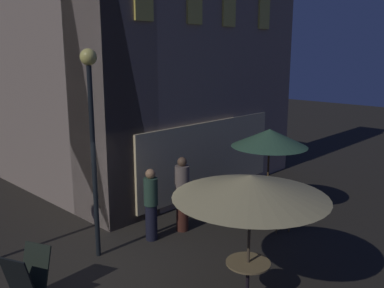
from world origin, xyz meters
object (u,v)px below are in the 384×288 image
Objects in this scene: patron_seated_0 at (247,198)px; patron_seated_1 at (279,203)px; cafe_table_1 at (267,200)px; patio_umbrella_1 at (269,138)px; cafe_chair_2 at (282,209)px; cafe_chair_0 at (250,190)px; street_lamp_near_corner at (91,115)px; patio_umbrella_0 at (251,187)px; patron_standing_2 at (151,204)px; cafe_chair_1 at (242,205)px; cafe_table_0 at (248,273)px; patron_standing_3 at (182,194)px; menu_sandwich_board at (28,277)px.

patron_seated_0 reaches higher than patron_seated_1.
patio_umbrella_1 is at bearing 90.00° from cafe_table_1.
patron_seated_1 reaches higher than cafe_chair_2.
cafe_chair_0 reaches higher than cafe_chair_2.
street_lamp_near_corner is 3.55m from patio_umbrella_0.
cafe_chair_1 is at bearing 27.64° from patron_standing_2.
patio_umbrella_1 is 2.54× the size of cafe_chair_1.
patron_seated_1 is at bearing 23.14° from cafe_table_0.
street_lamp_near_corner reaches higher than patron_seated_0.
patron_seated_1 is 0.70× the size of patron_standing_2.
cafe_table_0 is at bearing 104.04° from patio_umbrella_0.
patron_standing_2 is (-2.07, 1.04, 0.31)m from cafe_chair_1.
patio_umbrella_0 is at bearing 141.39° from cafe_chair_2.
patio_umbrella_1 is at bearing 0.00° from cafe_chair_1.
street_lamp_near_corner is at bearing 45.23° from patron_standing_3.
cafe_chair_1 is 0.91m from patron_seated_1.
cafe_chair_0 is 0.97× the size of cafe_chair_1.
cafe_table_1 is 0.71m from patron_seated_0.
cafe_chair_2 is at bearing -51.87° from cafe_chair_1.
patron_standing_2 is at bearing 80.94° from cafe_table_0.
cafe_chair_0 is at bearing 40.05° from cafe_chair_1.
cafe_chair_2 is at bearing -119.79° from cafe_table_1.
street_lamp_near_corner is 4.23m from cafe_table_0.
street_lamp_near_corner is at bearing -135.69° from patron_standing_2.
cafe_chair_2 is (5.61, -1.52, 0.06)m from menu_sandwich_board.
patron_standing_3 is (-2.02, 1.09, 0.41)m from cafe_table_1.
patron_standing_2 is (-2.88, 1.24, -1.29)m from patio_umbrella_1.
cafe_table_1 is at bearing 30.92° from patron_standing_2.
patio_umbrella_0 reaches higher than cafe_chair_2.
cafe_chair_0 is 0.77× the size of patron_seated_1.
menu_sandwich_board reaches higher than cafe_chair_2.
patron_standing_3 is at bearing 72.01° from cafe_chair_2.
cafe_chair_1 is 0.51× the size of patron_standing_3.
cafe_table_0 is at bearing 120.53° from patron_standing_3.
street_lamp_near_corner is 3.19m from menu_sandwich_board.
patio_umbrella_0 is at bearing 142.93° from patron_seated_1.
cafe_table_0 is at bearing -68.32° from menu_sandwich_board.
cafe_chair_0 is at bearing 35.50° from patio_umbrella_0.
patio_umbrella_0 is 3.56m from cafe_chair_2.
patio_umbrella_1 is at bearing -19.28° from street_lamp_near_corner.
cafe_chair_2 is 0.76× the size of patron_seated_1.
patio_umbrella_1 is at bearing -30.51° from menu_sandwich_board.
patron_standing_3 is (1.35, 2.96, 0.36)m from cafe_table_0.
patron_standing_3 is at bearing 151.73° from cafe_table_1.
patron_standing_3 is (-2.02, 1.09, -1.22)m from patio_umbrella_1.
menu_sandwich_board is at bearing 105.99° from patron_seated_1.
patron_seated_0 reaches higher than menu_sandwich_board.
patron_standing_3 is at bearing -9.89° from street_lamp_near_corner.
cafe_table_0 is 0.85× the size of cafe_chair_2.
street_lamp_near_corner reaches higher than cafe_chair_0.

